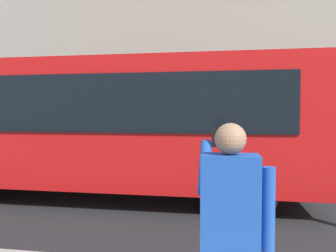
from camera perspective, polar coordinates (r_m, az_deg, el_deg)
ground_plane at (r=7.38m, az=10.11°, el=-12.71°), size 60.00×60.00×0.00m
building_facade_far at (r=14.51m, az=9.92°, el=18.65°), size 28.00×1.55×12.00m
red_bus at (r=7.27m, az=-10.72°, el=0.50°), size 9.05×2.54×3.08m
pedestrian_photographer at (r=2.35m, az=11.21°, el=-16.97°), size 0.53×0.52×1.70m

